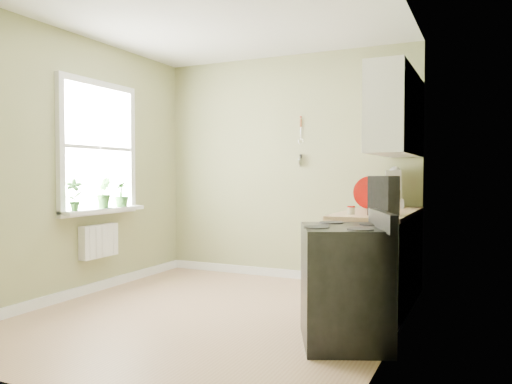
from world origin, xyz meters
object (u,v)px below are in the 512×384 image
at_px(stove, 345,284).
at_px(coffee_maker, 383,197).
at_px(kettle, 370,197).
at_px(stand_mixer, 393,190).

bearing_deg(stove, coffee_maker, 79.16).
bearing_deg(kettle, stand_mixer, -27.33).
bearing_deg(coffee_maker, stove, -100.84).
height_order(stove, coffee_maker, coffee_maker).
bearing_deg(stove, kettle, 96.67).
relative_size(stand_mixer, kettle, 2.13).
height_order(kettle, coffee_maker, coffee_maker).
xyz_separation_m(stand_mixer, kettle, (-0.27, 0.14, -0.08)).
bearing_deg(coffee_maker, stand_mixer, 95.40).
xyz_separation_m(stove, stand_mixer, (0.04, 1.81, 0.65)).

